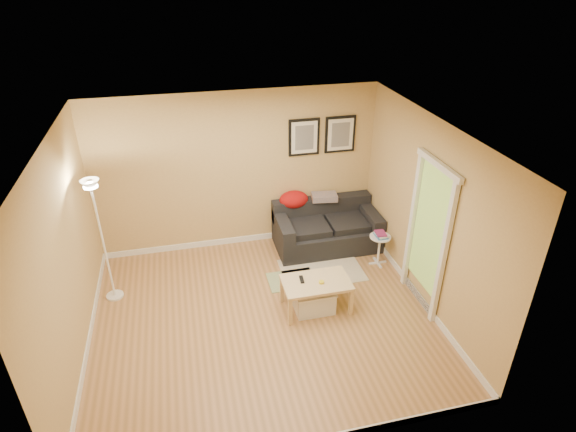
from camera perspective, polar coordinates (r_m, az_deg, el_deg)
The scene contains 24 objects.
floor at distance 6.57m, azimuth -3.01°, elevation -12.13°, with size 4.50×4.50×0.00m, color #B17D4C.
ceiling at distance 5.24m, azimuth -3.75°, elevation 9.79°, with size 4.50×4.50×0.00m, color white.
wall_back at distance 7.56m, azimuth -6.11°, elevation 5.31°, with size 4.50×4.50×0.00m, color tan.
wall_front at distance 4.26m, azimuth 1.78°, elevation -16.22°, with size 4.50×4.50×0.00m, color tan.
wall_left at distance 5.92m, azimuth -25.36°, elevation -4.83°, with size 4.00×4.00×0.00m, color tan.
wall_right at distance 6.51m, azimuth 16.51°, elevation 0.08°, with size 4.00×4.00×0.00m, color tan.
baseboard_back at distance 8.13m, azimuth -5.65°, elevation -2.81°, with size 4.50×0.02×0.10m, color white.
baseboard_left at distance 6.64m, azimuth -22.96°, elevation -13.85°, with size 0.02×4.00×0.10m, color white.
baseboard_right at distance 7.17m, azimuth 15.05°, elevation -8.70°, with size 0.02×4.00×0.10m, color white.
sofa at distance 7.85m, azimuth 4.75°, elevation -1.28°, with size 1.70×0.90×0.75m, color black, non-canonical shape.
red_throw at distance 7.82m, azimuth 0.70°, elevation 2.02°, with size 0.48×0.36×0.28m, color #B61010, non-canonical shape.
plaid_throw at distance 7.91m, azimuth 4.41°, elevation 2.33°, with size 0.42×0.26×0.10m, color tan, non-canonical shape.
framed_print_left at distance 7.55m, azimuth 1.96°, elevation 9.50°, with size 0.50×0.04×0.60m, color black, non-canonical shape.
framed_print_right at distance 7.72m, azimuth 6.32°, elevation 9.80°, with size 0.50×0.04×0.60m, color black, non-canonical shape.
area_rug at distance 7.43m, azimuth 4.09°, elevation -6.55°, with size 1.25×0.85×0.01m, color beige.
green_runner at distance 7.21m, azimuth 0.40°, elevation -7.73°, with size 0.70×0.50×0.01m, color #668C4C.
coffee_table at distance 6.58m, azimuth 3.38°, elevation -9.49°, with size 0.92×0.56×0.46m, color #E0C088, non-canonical shape.
remote_control at distance 6.45m, azimuth 1.67°, elevation -7.67°, with size 0.05×0.16×0.02m, color black.
tape_roll at distance 6.40m, azimuth 4.06°, elevation -7.98°, with size 0.07×0.07×0.03m, color yellow.
storage_bin at distance 6.59m, azimuth 3.14°, elevation -10.07°, with size 0.55×0.40×0.34m, color white, non-canonical shape.
side_table at distance 7.57m, azimuth 10.93°, elevation -4.06°, with size 0.33×0.33×0.51m, color white, non-canonical shape.
book_stack at distance 7.42m, azimuth 11.18°, elevation -2.20°, with size 0.17×0.22×0.07m, color teal, non-canonical shape.
floor_lamp at distance 6.87m, azimuth -21.39°, elevation -3.30°, with size 0.24×0.24×1.86m, color white, non-canonical shape.
doorway at distance 6.51m, azimuth 16.41°, elevation -2.71°, with size 0.12×1.01×2.13m, color white, non-canonical shape.
Camera 1 is at (-0.82, -4.88, 4.32)m, focal length 29.40 mm.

